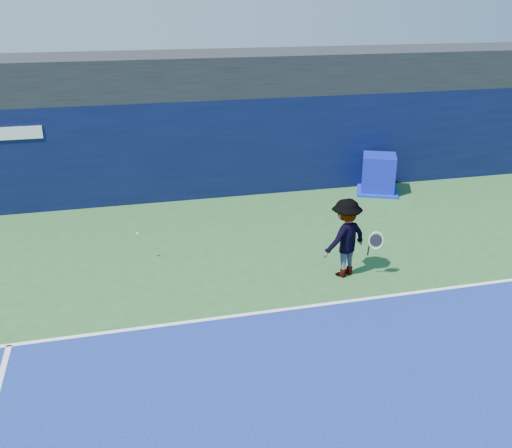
# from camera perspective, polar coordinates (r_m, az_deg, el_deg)

# --- Properties ---
(ground) EXTENTS (80.00, 80.00, 0.00)m
(ground) POSITION_cam_1_polar(r_m,az_deg,el_deg) (9.21, 7.38, -17.91)
(ground) COLOR #295A28
(ground) RESTS_ON ground
(baseline) EXTENTS (24.00, 0.10, 0.01)m
(baseline) POSITION_cam_1_polar(r_m,az_deg,el_deg) (11.52, 2.00, -8.64)
(baseline) COLOR white
(baseline) RESTS_ON ground
(stadium_band) EXTENTS (36.00, 3.00, 1.20)m
(stadium_band) POSITION_cam_1_polar(r_m,az_deg,el_deg) (18.37, -5.37, 14.79)
(stadium_band) COLOR black
(stadium_band) RESTS_ON back_wall_assembly
(back_wall_assembly) EXTENTS (36.00, 1.03, 3.00)m
(back_wall_assembly) POSITION_cam_1_polar(r_m,az_deg,el_deg) (17.79, -4.63, 7.69)
(back_wall_assembly) COLOR #090F33
(back_wall_assembly) RESTS_ON ground
(equipment_cart) EXTENTS (1.67, 1.67, 1.21)m
(equipment_cart) POSITION_cam_1_polar(r_m,az_deg,el_deg) (18.50, 12.13, 4.78)
(equipment_cart) COLOR #0B13A1
(equipment_cart) RESTS_ON ground
(tennis_player) EXTENTS (1.42, 1.07, 1.80)m
(tennis_player) POSITION_cam_1_polar(r_m,az_deg,el_deg) (12.70, 8.94, -1.37)
(tennis_player) COLOR silver
(tennis_player) RESTS_ON ground
(tennis_ball) EXTENTS (0.07, 0.07, 0.07)m
(tennis_ball) POSITION_cam_1_polar(r_m,az_deg,el_deg) (13.56, -11.76, -0.92)
(tennis_ball) COLOR #B7E419
(tennis_ball) RESTS_ON ground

